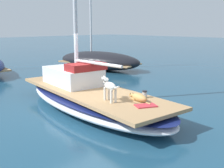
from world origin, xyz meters
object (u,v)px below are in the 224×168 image
object	(u,v)px
dog_tan	(139,97)
moored_boat_starboard_side	(99,60)
sailboat_main	(91,99)
deck_towel	(146,106)
dog_white	(109,86)
deck_winch	(145,94)

from	to	relation	value
dog_tan	moored_boat_starboard_side	world-z (taller)	moored_boat_starboard_side
sailboat_main	deck_towel	world-z (taller)	deck_towel
sailboat_main	dog_white	size ratio (longest dim) A/B	8.09
sailboat_main	dog_tan	size ratio (longest dim) A/B	7.93
dog_white	dog_tan	distance (m)	0.89
sailboat_main	moored_boat_starboard_side	distance (m)	8.50
moored_boat_starboard_side	deck_towel	bearing A→B (deg)	-125.63
deck_winch	deck_towel	distance (m)	0.90
dog_tan	deck_towel	distance (m)	0.54
moored_boat_starboard_side	deck_winch	bearing A→B (deg)	-124.34
dog_tan	deck_towel	size ratio (longest dim) A/B	1.69
deck_winch	moored_boat_starboard_side	world-z (taller)	moored_boat_starboard_side
deck_towel	moored_boat_starboard_side	bearing A→B (deg)	54.37
sailboat_main	dog_tan	bearing A→B (deg)	-88.37
sailboat_main	deck_winch	world-z (taller)	deck_winch
deck_winch	moored_boat_starboard_side	distance (m)	9.67
dog_white	dog_tan	xyz separation A→B (m)	(0.58, -0.60, -0.32)
sailboat_main	deck_towel	xyz separation A→B (m)	(-0.21, -2.48, 0.34)
dog_white	deck_towel	size ratio (longest dim) A/B	1.66
sailboat_main	dog_white	xyz separation A→B (m)	(-0.53, -1.41, 0.75)
deck_towel	moored_boat_starboard_side	world-z (taller)	moored_boat_starboard_side
deck_towel	dog_white	bearing A→B (deg)	106.62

